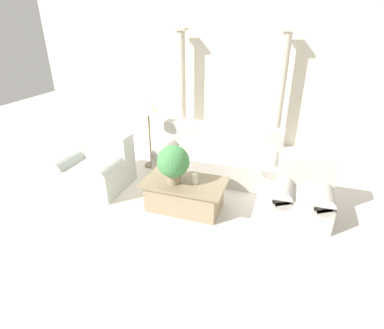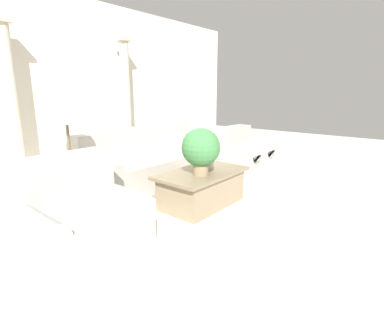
% 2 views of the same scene
% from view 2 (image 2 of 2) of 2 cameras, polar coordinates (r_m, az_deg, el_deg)
% --- Properties ---
extents(ground_plane, '(16.00, 16.00, 0.00)m').
position_cam_2_polar(ground_plane, '(4.32, -4.78, -6.34)').
color(ground_plane, silver).
extents(wall_back, '(10.00, 0.06, 3.20)m').
position_cam_2_polar(wall_back, '(6.26, -23.67, 13.77)').
color(wall_back, silver).
rests_on(wall_back, ground_plane).
extents(sofa_long, '(2.26, 0.95, 0.89)m').
position_cam_2_polar(sofa_long, '(4.96, -8.66, 0.42)').
color(sofa_long, '#B7B2A8').
rests_on(sofa_long, ground_plane).
extents(loveseat, '(1.11, 0.95, 0.89)m').
position_cam_2_polar(loveseat, '(3.03, -22.02, -9.12)').
color(loveseat, '#B5BBB1').
rests_on(loveseat, ground_plane).
extents(coffee_table, '(1.25, 0.72, 0.46)m').
position_cam_2_polar(coffee_table, '(3.98, 1.90, -4.47)').
color(coffee_table, '#998466').
rests_on(coffee_table, ground_plane).
extents(potted_plant, '(0.48, 0.48, 0.59)m').
position_cam_2_polar(potted_plant, '(3.68, 1.68, 3.06)').
color(potted_plant, '#937F60').
rests_on(potted_plant, coffee_table).
extents(pillar_candle, '(0.08, 0.08, 0.16)m').
position_cam_2_polar(pillar_candle, '(4.02, 3.54, 0.21)').
color(pillar_candle, silver).
rests_on(pillar_candle, coffee_table).
extents(floor_lamp, '(0.43, 0.43, 1.37)m').
position_cam_2_polar(floor_lamp, '(3.97, -22.83, 8.19)').
color(floor_lamp, brown).
rests_on(floor_lamp, ground_plane).
extents(column_left, '(0.26, 0.26, 2.52)m').
position_cam_2_polar(column_left, '(5.53, -30.98, 9.87)').
color(column_left, beige).
rests_on(column_left, ground_plane).
extents(column_right, '(0.26, 0.26, 2.52)m').
position_cam_2_polar(column_right, '(6.63, -12.38, 11.84)').
color(column_right, beige).
rests_on(column_right, ground_plane).
extents(armchair, '(0.82, 0.79, 0.85)m').
position_cam_2_polar(armchair, '(5.54, 9.53, 1.81)').
color(armchair, '#B7B2A8').
rests_on(armchair, ground_plane).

